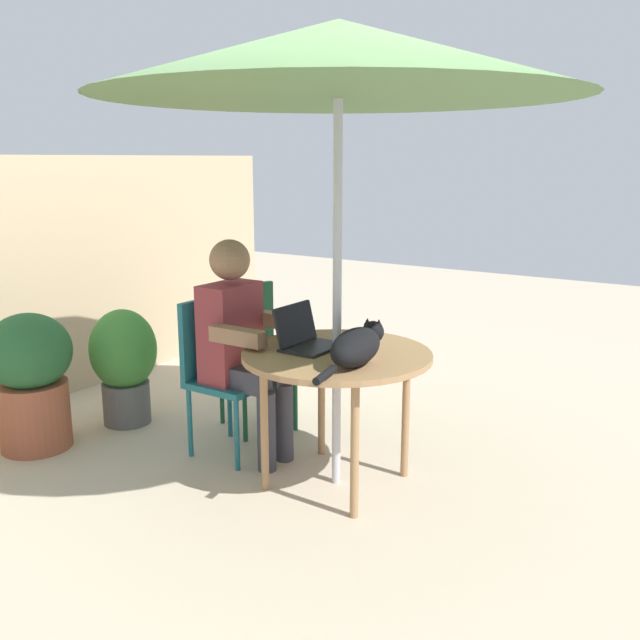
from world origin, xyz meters
name	(u,v)px	position (x,y,z in m)	size (l,w,h in m)	color
ground_plane	(336,482)	(0.00, 0.00, 0.00)	(14.00, 14.00, 0.00)	#BCAD93
fence_back	(38,281)	(0.00, 2.37, 0.83)	(4.56, 0.08, 1.66)	tan
patio_table	(337,364)	(0.00, 0.00, 0.64)	(0.95, 0.95, 0.70)	#9E754C
patio_umbrella	(338,59)	(0.00, 0.00, 2.07)	(2.27, 2.27, 2.25)	#B7B7BC
chair_occupied	(220,364)	(0.00, 0.77, 0.51)	(0.40, 0.40, 0.88)	#1E606B
chair_empty	(251,344)	(0.43, 0.89, 0.51)	(0.53, 0.53, 0.88)	#194C2D
person_seated	(241,338)	(0.00, 0.62, 0.68)	(0.48, 0.48, 1.22)	maroon
laptop	(303,335)	(-0.02, 0.19, 0.76)	(0.30, 0.26, 0.21)	black
cat	(358,346)	(-0.11, -0.18, 0.78)	(0.65, 0.25, 0.17)	black
potted_plant_by_chair	(31,376)	(-0.57, 1.70, 0.43)	(0.48, 0.48, 0.79)	#9E5138
potted_plant_corner	(124,361)	(-0.01, 1.56, 0.41)	(0.41, 0.41, 0.73)	#595654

